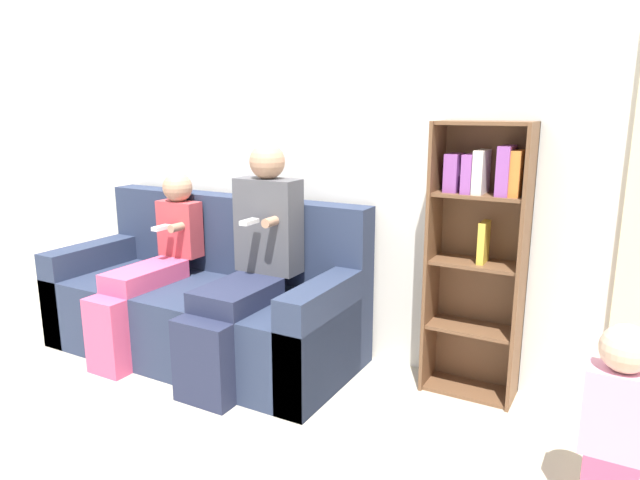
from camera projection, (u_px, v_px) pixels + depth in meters
ground_plane at (167, 391)px, 3.06m from camera, size 14.00×14.00×0.00m
back_wall at (263, 141)px, 3.58m from camera, size 10.00×0.06×2.55m
couch at (206, 304)px, 3.50m from camera, size 1.91×0.82×0.94m
adult_seated at (248, 261)px, 3.13m from camera, size 0.38×0.77×1.29m
child_seated at (150, 265)px, 3.45m from camera, size 0.28×0.79×1.09m
toddler_standing at (617, 420)px, 2.04m from camera, size 0.23×0.17×0.76m
bookshelf at (480, 242)px, 2.90m from camera, size 0.47×0.26×1.42m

